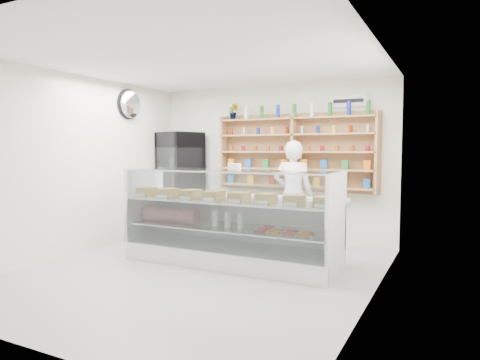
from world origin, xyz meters
The scene contains 8 objects.
room centered at (0.00, 0.00, 1.40)m, with size 5.00×5.00×5.00m.
display_counter centered at (0.18, 0.57, 0.37)m, with size 3.11×0.93×1.36m.
shop_worker centered at (0.65, 1.89, 0.90)m, with size 0.65×0.43×1.79m, color silver.
drinks_cooler centered at (-1.77, 2.14, 0.99)m, with size 0.89×0.88×1.98m.
wall_shelving centered at (0.50, 2.34, 1.59)m, with size 2.84×0.28×1.33m.
potted_plant centered at (-0.69, 2.34, 2.35)m, with size 0.17×0.13×0.30m, color #1E6626.
security_mirror centered at (-2.17, 1.20, 2.45)m, with size 0.15×0.50×0.50m, color silver.
wall_sign centered at (1.40, 2.47, 2.45)m, with size 0.62×0.03×0.20m, color white.
Camera 1 is at (3.05, -4.76, 1.64)m, focal length 32.00 mm.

